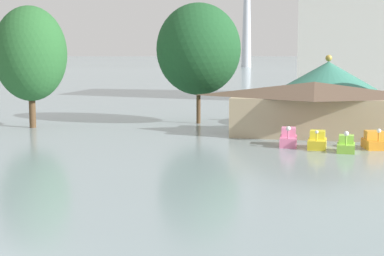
% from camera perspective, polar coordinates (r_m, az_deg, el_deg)
% --- Properties ---
extents(pedal_boat_pink, '(1.44, 2.96, 1.80)m').
position_cam_1_polar(pedal_boat_pink, '(49.39, 9.40, -1.02)').
color(pedal_boat_pink, pink).
rests_on(pedal_boat_pink, ground).
extents(pedal_boat_yellow, '(1.53, 2.62, 1.62)m').
position_cam_1_polar(pedal_boat_yellow, '(48.51, 12.13, -1.29)').
color(pedal_boat_yellow, yellow).
rests_on(pedal_boat_yellow, ground).
extents(pedal_boat_lime, '(1.48, 2.29, 1.77)m').
position_cam_1_polar(pedal_boat_lime, '(47.32, 14.81, -1.63)').
color(pedal_boat_lime, '#8CCC3F').
rests_on(pedal_boat_lime, ground).
extents(pedal_boat_orange, '(2.08, 2.64, 1.76)m').
position_cam_1_polar(pedal_boat_orange, '(49.62, 17.40, -1.26)').
color(pedal_boat_orange, orange).
rests_on(pedal_boat_orange, ground).
extents(boathouse, '(16.19, 7.95, 5.03)m').
position_cam_1_polar(boathouse, '(55.73, 11.82, 1.98)').
color(boathouse, tan).
rests_on(boathouse, ground).
extents(green_roof_pavilion, '(10.07, 10.07, 7.48)m').
position_cam_1_polar(green_roof_pavilion, '(63.82, 13.12, 3.73)').
color(green_roof_pavilion, brown).
rests_on(green_roof_pavilion, ground).
extents(shoreline_tree_tall_left, '(7.39, 7.39, 12.44)m').
position_cam_1_polar(shoreline_tree_tall_left, '(62.13, -15.51, 7.00)').
color(shoreline_tree_tall_left, brown).
rests_on(shoreline_tree_tall_left, ground).
extents(shoreline_tree_mid, '(9.11, 9.11, 13.03)m').
position_cam_1_polar(shoreline_tree_mid, '(63.53, 0.65, 7.71)').
color(shoreline_tree_mid, brown).
rests_on(shoreline_tree_mid, ground).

